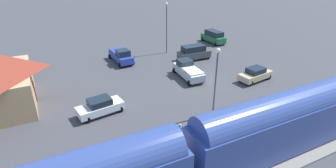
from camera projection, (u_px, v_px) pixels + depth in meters
ground_plane at (196, 82)px, 33.68m from camera, size 200.00×200.00×0.00m
railway_track at (286, 145)px, 22.36m from camera, size 4.80×70.00×0.30m
platform at (252, 121)px, 25.55m from camera, size 3.20×46.00×0.30m
passenger_train at (187, 154)px, 17.31m from camera, size 2.93×35.01×4.98m
pedestrian_on_platform at (312, 94)px, 28.15m from camera, size 0.36×0.36×1.71m
pedestrian_waiting_far at (180, 131)px, 22.14m from camera, size 0.36×0.36×1.71m
sedan_tan at (255, 74)px, 33.71m from camera, size 2.40×4.70×1.74m
sedan_white at (100, 107)px, 26.55m from camera, size 2.47×4.72×1.74m
pickup_silver at (188, 70)px, 34.50m from camera, size 5.50×2.70×2.14m
suv_green at (214, 37)px, 48.20m from camera, size 5.01×2.64×2.22m
suv_charcoal at (194, 52)px, 40.41m from camera, size 2.08×4.95×2.22m
pickup_blue at (121, 56)px, 39.49m from camera, size 5.50×2.72×2.14m
light_pole_near_platform at (216, 74)px, 24.92m from camera, size 0.44×0.44×6.93m
light_pole_lot_center at (167, 22)px, 41.63m from camera, size 0.44×0.44×7.96m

